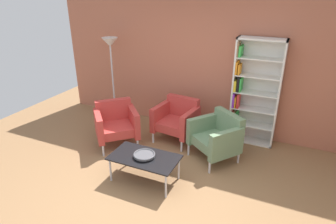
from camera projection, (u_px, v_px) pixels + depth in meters
The scene contains 9 objects.
ground_plane at pixel (150, 199), 3.97m from camera, with size 8.32×8.32×0.00m, color olive.
brick_back_panel at pixel (209, 57), 5.44m from camera, with size 6.40×0.12×2.90m, color #B2664C.
bookshelf_tall at pixel (252, 93), 5.14m from camera, with size 0.80×0.30×1.90m.
coffee_table_low at pixel (144, 159), 4.23m from camera, with size 1.00×0.56×0.40m.
decorative_bowl at pixel (144, 155), 4.20m from camera, with size 0.32×0.32×0.05m.
armchair_corner_red at pixel (177, 119), 5.37m from camera, with size 0.79×0.74×0.78m.
armchair_spare_guest at pixel (217, 136), 4.76m from camera, with size 0.95×0.94×0.78m.
armchair_by_bookshelf at pixel (116, 123), 5.21m from camera, with size 0.95×0.95×0.78m.
floor_lamp_torchiere at pixel (111, 52), 5.82m from camera, with size 0.32×0.32×1.74m.
Camera 1 is at (1.53, -2.77, 2.69)m, focal length 31.08 mm.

